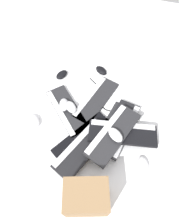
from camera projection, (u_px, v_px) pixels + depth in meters
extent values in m
plane|color=white|center=(92.00, 108.00, 1.48)|extent=(3.20, 3.20, 0.00)
cube|color=#232326|center=(96.00, 100.00, 1.51)|extent=(0.46, 0.27, 0.02)
cube|color=silver|center=(90.00, 96.00, 1.51)|extent=(0.41, 0.15, 0.01)
cube|color=#232326|center=(67.00, 110.00, 1.46)|extent=(0.41, 0.42, 0.02)
cube|color=silver|center=(60.00, 112.00, 1.43)|extent=(0.32, 0.33, 0.01)
cube|color=black|center=(83.00, 138.00, 1.35)|extent=(0.45, 0.36, 0.02)
cube|color=silver|center=(89.00, 143.00, 1.31)|extent=(0.38, 0.25, 0.01)
cube|color=#232326|center=(112.00, 130.00, 1.38)|extent=(0.46, 0.24, 0.02)
cube|color=silver|center=(120.00, 132.00, 1.35)|extent=(0.42, 0.12, 0.01)
cube|color=black|center=(119.00, 128.00, 1.35)|extent=(0.46, 0.23, 0.02)
cube|color=silver|center=(127.00, 130.00, 1.33)|extent=(0.42, 0.11, 0.01)
cube|color=black|center=(83.00, 148.00, 1.28)|extent=(0.46, 0.31, 0.02)
cube|color=silver|center=(77.00, 142.00, 1.28)|extent=(0.40, 0.20, 0.01)
cube|color=black|center=(122.00, 134.00, 1.30)|extent=(0.23, 0.46, 0.02)
cube|color=silver|center=(123.00, 125.00, 1.31)|extent=(0.11, 0.42, 0.01)
cube|color=#232326|center=(114.00, 134.00, 1.26)|extent=(0.46, 0.29, 0.02)
cube|color=silver|center=(106.00, 128.00, 1.27)|extent=(0.41, 0.18, 0.01)
ellipsoid|color=#B7B7BC|center=(64.00, 105.00, 1.44)|extent=(0.13, 0.10, 0.04)
ellipsoid|color=silver|center=(143.00, 165.00, 1.24)|extent=(0.13, 0.11, 0.04)
ellipsoid|color=black|center=(101.00, 70.00, 1.66)|extent=(0.12, 0.13, 0.04)
ellipsoid|color=silver|center=(115.00, 135.00, 1.22)|extent=(0.12, 0.13, 0.04)
ellipsoid|color=silver|center=(71.00, 107.00, 1.43)|extent=(0.12, 0.12, 0.04)
ellipsoid|color=black|center=(62.00, 75.00, 1.63)|extent=(0.13, 0.10, 0.04)
ellipsoid|color=silver|center=(34.00, 120.00, 1.41)|extent=(0.12, 0.13, 0.04)
cylinder|color=black|center=(94.00, 82.00, 1.61)|extent=(0.06, 0.08, 0.01)
cylinder|color=black|center=(95.00, 89.00, 1.58)|extent=(0.08, 0.02, 0.01)
cylinder|color=black|center=(96.00, 98.00, 1.53)|extent=(0.10, 0.08, 0.01)
cylinder|color=black|center=(102.00, 107.00, 1.49)|extent=(0.04, 0.07, 0.01)
cylinder|color=black|center=(113.00, 111.00, 1.47)|extent=(0.01, 0.10, 0.01)
cylinder|color=black|center=(124.00, 118.00, 1.44)|extent=(0.07, 0.08, 0.01)
sphere|color=black|center=(90.00, 78.00, 1.63)|extent=(0.01, 0.01, 0.01)
sphere|color=black|center=(97.00, 85.00, 1.60)|extent=(0.01, 0.01, 0.01)
sphere|color=black|center=(93.00, 92.00, 1.56)|extent=(0.01, 0.01, 0.01)
sphere|color=black|center=(99.00, 104.00, 1.50)|extent=(0.01, 0.01, 0.01)
sphere|color=black|center=(106.00, 110.00, 1.47)|extent=(0.01, 0.01, 0.01)
sphere|color=black|center=(119.00, 113.00, 1.46)|extent=(0.01, 0.01, 0.01)
sphere|color=black|center=(128.00, 123.00, 1.41)|extent=(0.01, 0.01, 0.01)
cube|color=olive|center=(86.00, 198.00, 1.06)|extent=(0.23, 0.27, 0.23)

